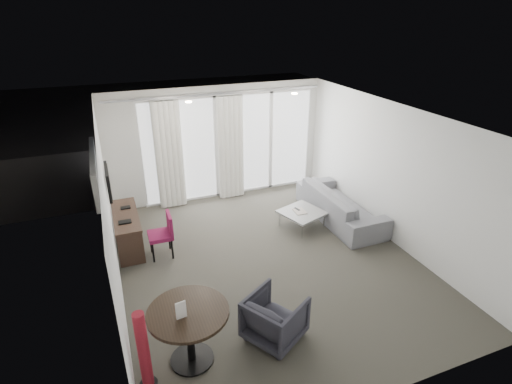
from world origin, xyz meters
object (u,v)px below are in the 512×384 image
object	(u,v)px
round_table	(190,336)
desk_chair	(160,236)
coffee_table	(302,219)
desk	(128,230)
sofa	(340,204)
rattan_chair_a	(239,150)
tub_armchair	(275,318)
red_lamp	(144,351)
rattan_chair_b	(256,144)

from	to	relation	value
round_table	desk_chair	bearing A→B (deg)	89.13
coffee_table	desk	bearing A→B (deg)	170.97
desk_chair	round_table	world-z (taller)	desk_chair
sofa	rattan_chair_a	size ratio (longest dim) A/B	2.79
desk	desk_chair	size ratio (longest dim) A/B	1.74
tub_armchair	rattan_chair_a	xyz separation A→B (m)	(1.73, 6.47, 0.09)
tub_armchair	desk_chair	bearing A→B (deg)	-7.92
desk	red_lamp	xyz separation A→B (m)	(-0.09, -3.27, 0.21)
desk_chair	red_lamp	bearing A→B (deg)	-101.59
red_lamp	rattan_chair_b	xyz separation A→B (m)	(4.08, 6.90, -0.09)
coffee_table	rattan_chair_b	size ratio (longest dim) A/B	0.85
coffee_table	rattan_chair_a	distance (m)	3.90
rattan_chair_a	coffee_table	bearing A→B (deg)	-82.16
coffee_table	sofa	bearing A→B (deg)	1.10
desk_chair	round_table	xyz separation A→B (m)	(-0.04, -2.55, -0.01)
desk_chair	red_lamp	world-z (taller)	red_lamp
red_lamp	rattan_chair_a	xyz separation A→B (m)	(3.45, 6.62, -0.13)
red_lamp	rattan_chair_a	bearing A→B (deg)	62.48
sofa	desk	bearing A→B (deg)	83.09
red_lamp	rattan_chair_b	size ratio (longest dim) A/B	1.19
tub_armchair	sofa	distance (m)	3.71
rattan_chair_b	rattan_chair_a	bearing A→B (deg)	-172.46
desk	red_lamp	distance (m)	3.27
red_lamp	sofa	bearing A→B (deg)	32.16
rattan_chair_a	round_table	bearing A→B (deg)	-106.37
round_table	coffee_table	distance (m)	3.86
sofa	rattan_chair_a	distance (m)	3.99
tub_armchair	rattan_chair_b	bearing A→B (deg)	-50.55
desk_chair	sofa	size ratio (longest dim) A/B	0.35
tub_armchair	rattan_chair_b	world-z (taller)	rattan_chair_b
desk	rattan_chair_b	size ratio (longest dim) A/B	1.56
round_table	tub_armchair	distance (m)	1.15
desk_chair	sofa	distance (m)	3.76
tub_armchair	rattan_chair_b	size ratio (longest dim) A/B	0.79
rattan_chair_a	rattan_chair_b	world-z (taller)	rattan_chair_b
round_table	rattan_chair_b	world-z (taller)	rattan_chair_b
red_lamp	tub_armchair	size ratio (longest dim) A/B	1.51
coffee_table	desk_chair	bearing A→B (deg)	-179.87
desk	red_lamp	world-z (taller)	red_lamp
desk_chair	rattan_chair_b	world-z (taller)	rattan_chair_b
desk_chair	rattan_chair_b	xyz separation A→B (m)	(3.47, 4.18, 0.05)
round_table	rattan_chair_a	xyz separation A→B (m)	(2.88, 6.45, 0.02)
rattan_chair_b	round_table	bearing A→B (deg)	-133.92
red_lamp	tub_armchair	distance (m)	1.74
round_table	tub_armchair	size ratio (longest dim) A/B	1.39
coffee_table	rattan_chair_b	bearing A→B (deg)	81.57
desk	sofa	xyz separation A→B (m)	(4.28, -0.52, 0.00)
desk_chair	coffee_table	world-z (taller)	desk_chair
rattan_chair_a	rattan_chair_b	size ratio (longest dim) A/B	0.91
round_table	rattan_chair_b	size ratio (longest dim) A/B	1.09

